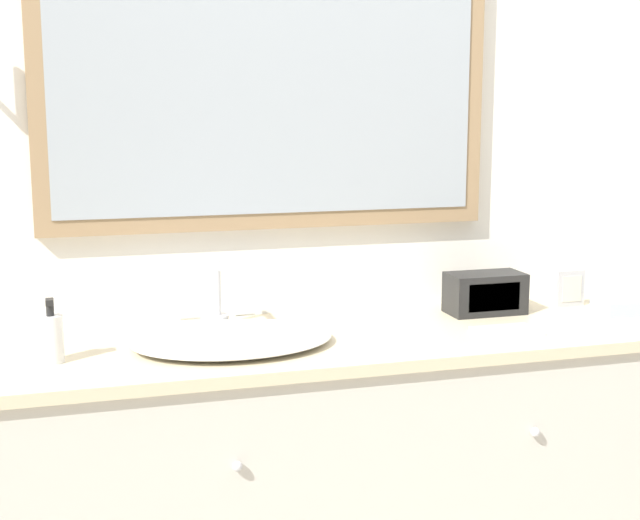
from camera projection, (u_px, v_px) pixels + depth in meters
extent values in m
cube|color=white|center=(323.00, 169.00, 2.57)|extent=(8.00, 0.06, 2.55)
cube|color=#997A56|center=(269.00, 77.00, 2.43)|extent=(1.27, 0.04, 0.84)
cube|color=#9EA8B2|center=(271.00, 77.00, 2.41)|extent=(1.18, 0.01, 0.75)
cube|color=beige|center=(356.00, 492.00, 2.42)|extent=(2.10, 0.53, 0.84)
cube|color=beige|center=(357.00, 338.00, 2.35)|extent=(2.16, 0.57, 0.03)
sphere|color=silver|center=(237.00, 466.00, 2.01)|extent=(0.02, 0.02, 0.02)
sphere|color=silver|center=(535.00, 432.00, 2.22)|extent=(0.02, 0.02, 0.02)
ellipsoid|color=white|center=(232.00, 338.00, 2.22)|extent=(0.51, 0.38, 0.03)
cylinder|color=silver|center=(218.00, 320.00, 2.42)|extent=(0.06, 0.06, 0.03)
cylinder|color=silver|center=(217.00, 289.00, 2.40)|extent=(0.02, 0.02, 0.14)
cylinder|color=silver|center=(219.00, 265.00, 2.36)|extent=(0.02, 0.07, 0.02)
cylinder|color=white|center=(190.00, 317.00, 2.40)|extent=(0.06, 0.02, 0.02)
cylinder|color=white|center=(245.00, 313.00, 2.44)|extent=(0.06, 0.02, 0.02)
cylinder|color=white|center=(52.00, 339.00, 2.07)|extent=(0.06, 0.06, 0.11)
cylinder|color=black|center=(50.00, 308.00, 2.06)|extent=(0.02, 0.02, 0.03)
cube|color=black|center=(50.00, 302.00, 2.04)|extent=(0.02, 0.03, 0.01)
cube|color=black|center=(485.00, 293.00, 2.56)|extent=(0.22, 0.12, 0.12)
cube|color=black|center=(494.00, 297.00, 2.51)|extent=(0.16, 0.01, 0.08)
cube|color=#B2B2B7|center=(571.00, 288.00, 2.65)|extent=(0.09, 0.01, 0.11)
cube|color=beige|center=(572.00, 289.00, 2.64)|extent=(0.06, 0.00, 0.08)
cube|color=#A8B7C6|center=(626.00, 306.00, 2.57)|extent=(0.18, 0.10, 0.04)
cube|color=silver|center=(507.00, 331.00, 2.34)|extent=(0.17, 0.12, 0.01)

